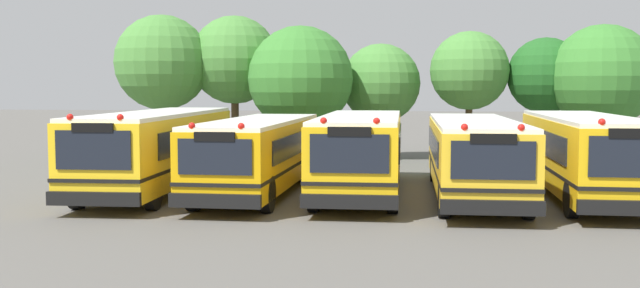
# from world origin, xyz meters

# --- Properties ---
(ground_plane) EXTENTS (160.00, 160.00, 0.00)m
(ground_plane) POSITION_xyz_m (0.00, 0.00, 0.00)
(ground_plane) COLOR #595651
(school_bus_0) EXTENTS (2.76, 10.92, 2.72)m
(school_bus_0) POSITION_xyz_m (-6.80, 0.20, 1.43)
(school_bus_0) COLOR yellow
(school_bus_0) RESTS_ON ground_plane
(school_bus_1) EXTENTS (2.64, 10.00, 2.51)m
(school_bus_1) POSITION_xyz_m (-3.34, -0.22, 1.33)
(school_bus_1) COLOR #EAA80C
(school_bus_1) RESTS_ON ground_plane
(school_bus_2) EXTENTS (2.57, 9.91, 2.65)m
(school_bus_2) POSITION_xyz_m (-0.10, 0.05, 1.39)
(school_bus_2) COLOR yellow
(school_bus_2) RESTS_ON ground_plane
(school_bus_3) EXTENTS (2.52, 10.77, 2.53)m
(school_bus_3) POSITION_xyz_m (3.42, -0.00, 1.34)
(school_bus_3) COLOR yellow
(school_bus_3) RESTS_ON ground_plane
(school_bus_4) EXTENTS (2.67, 10.31, 2.66)m
(school_bus_4) POSITION_xyz_m (6.79, 0.08, 1.40)
(school_bus_4) COLOR yellow
(school_bus_4) RESTS_ON ground_plane
(tree_0) EXTENTS (4.37, 4.37, 6.73)m
(tree_0) POSITION_xyz_m (-9.99, 9.68, 4.56)
(tree_0) COLOR #4C3823
(tree_0) RESTS_ON ground_plane
(tree_1) EXTENTS (4.14, 4.14, 6.75)m
(tree_1) POSITION_xyz_m (-6.87, 10.70, 4.73)
(tree_1) COLOR #4C3823
(tree_1) RESTS_ON ground_plane
(tree_2) EXTENTS (4.68, 4.68, 6.14)m
(tree_2) POSITION_xyz_m (-3.30, 9.26, 3.91)
(tree_2) COLOR #4C3823
(tree_2) RESTS_ON ground_plane
(tree_3) EXTENTS (3.73, 3.73, 5.45)m
(tree_3) POSITION_xyz_m (0.10, 11.66, 3.64)
(tree_3) COLOR #4C3823
(tree_3) RESTS_ON ground_plane
(tree_4) EXTENTS (3.59, 3.59, 5.95)m
(tree_4) POSITION_xyz_m (4.11, 10.99, 4.16)
(tree_4) COLOR #4C3823
(tree_4) RESTS_ON ground_plane
(tree_5) EXTENTS (3.86, 3.43, 5.65)m
(tree_5) POSITION_xyz_m (7.80, 11.08, 3.98)
(tree_5) COLOR #4C3823
(tree_5) RESTS_ON ground_plane
(tree_6) EXTENTS (4.54, 4.54, 6.13)m
(tree_6) POSITION_xyz_m (9.90, 9.99, 3.94)
(tree_6) COLOR #4C3823
(tree_6) RESTS_ON ground_plane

